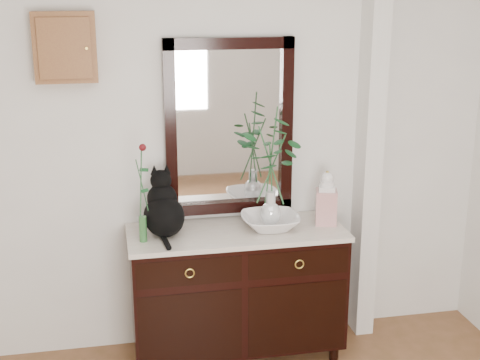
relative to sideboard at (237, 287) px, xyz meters
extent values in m
cube|color=silver|center=(-0.10, 0.25, 0.88)|extent=(3.60, 0.04, 2.70)
cube|color=silver|center=(0.90, 0.17, 0.88)|extent=(0.12, 0.20, 2.70)
cube|color=black|center=(0.00, 0.00, -0.01)|extent=(1.30, 0.50, 0.82)
cube|color=beige|center=(0.00, 0.00, 0.36)|extent=(1.33, 0.52, 0.03)
cube|color=black|center=(0.00, 0.24, 0.97)|extent=(0.80, 0.06, 1.10)
cube|color=white|center=(0.00, 0.25, 0.97)|extent=(0.66, 0.01, 0.96)
cube|color=brown|center=(-0.95, 0.21, 1.48)|extent=(0.35, 0.10, 0.40)
imported|color=silver|center=(0.21, -0.01, 0.42)|extent=(0.37, 0.37, 0.09)
camera|label=1|loc=(-0.73, -3.75, 1.83)|focal=50.00mm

